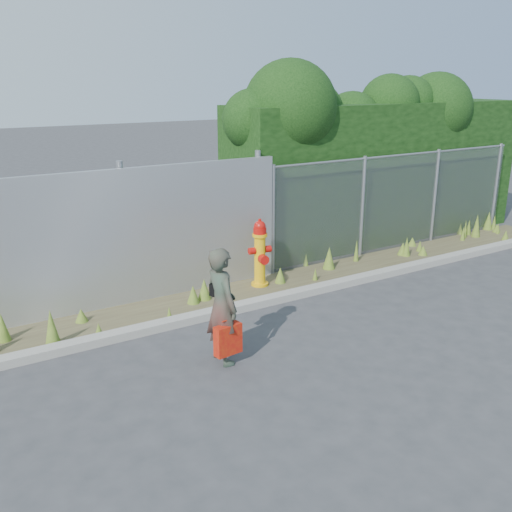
% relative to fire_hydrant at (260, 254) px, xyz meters
% --- Properties ---
extents(ground, '(80.00, 80.00, 0.00)m').
position_rel_fire_hydrant_xyz_m(ground, '(-0.50, -2.56, -0.59)').
color(ground, '#353538').
rests_on(ground, ground).
extents(curb, '(16.00, 0.22, 0.12)m').
position_rel_fire_hydrant_xyz_m(curb, '(-0.50, -0.76, -0.53)').
color(curb, gray).
rests_on(curb, ground).
extents(weed_strip, '(16.00, 1.29, 0.54)m').
position_rel_fire_hydrant_xyz_m(weed_strip, '(-0.47, -0.09, -0.47)').
color(weed_strip, '#4B432B').
rests_on(weed_strip, ground).
extents(corrugated_fence, '(8.50, 0.21, 2.30)m').
position_rel_fire_hydrant_xyz_m(corrugated_fence, '(-3.75, 0.44, 0.51)').
color(corrugated_fence, '#A8AAAF').
rests_on(corrugated_fence, ground).
extents(chainlink_fence, '(6.50, 0.07, 2.05)m').
position_rel_fire_hydrant_xyz_m(chainlink_fence, '(3.75, 0.44, 0.44)').
color(chainlink_fence, gray).
rests_on(chainlink_fence, ground).
extents(hedge, '(7.54, 1.88, 3.88)m').
position_rel_fire_hydrant_xyz_m(hedge, '(3.81, 1.41, 1.41)').
color(hedge, black).
rests_on(hedge, ground).
extents(fire_hydrant, '(0.41, 0.36, 1.22)m').
position_rel_fire_hydrant_xyz_m(fire_hydrant, '(0.00, 0.00, 0.00)').
color(fire_hydrant, '#EFB10C').
rests_on(fire_hydrant, ground).
extents(woman, '(0.38, 0.57, 1.53)m').
position_rel_fire_hydrant_xyz_m(woman, '(-1.88, -2.09, 0.17)').
color(woman, '#0F5F45').
rests_on(woman, ground).
extents(red_tote_bag, '(0.36, 0.13, 0.47)m').
position_rel_fire_hydrant_xyz_m(red_tote_bag, '(-1.90, -2.27, -0.21)').
color(red_tote_bag, '#AC090C').
extents(black_shoulder_bag, '(0.21, 0.09, 0.16)m').
position_rel_fire_hydrant_xyz_m(black_shoulder_bag, '(-1.84, -1.89, 0.34)').
color(black_shoulder_bag, black).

